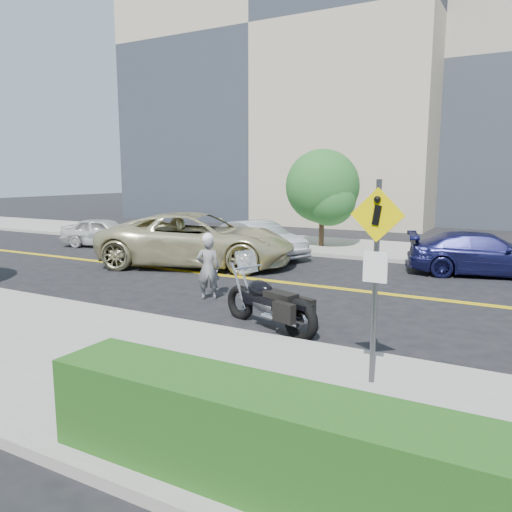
{
  "coord_description": "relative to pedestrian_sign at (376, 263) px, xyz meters",
  "views": [
    {
      "loc": [
        6.08,
        -13.33,
        3.21
      ],
      "look_at": [
        0.15,
        -2.51,
        1.2
      ],
      "focal_mm": 35.0,
      "sensor_mm": 36.0,
      "label": 1
    }
  ],
  "objects": [
    {
      "name": "suv",
      "position": [
        -8.36,
        7.34,
        -1.01
      ],
      "size": [
        7.48,
        5.06,
        1.9
      ],
      "primitive_type": "imported",
      "rotation": [
        0.0,
        0.0,
        1.87
      ],
      "color": "beige",
      "rests_on": "ground"
    },
    {
      "name": "building_left",
      "position": [
        -14.2,
        28.31,
        10.54
      ],
      "size": [
        22.0,
        14.0,
        25.0
      ],
      "primitive_type": "cube",
      "color": "tan",
      "rests_on": "ground_plane"
    },
    {
      "name": "sidewalk_near",
      "position": [
        -4.2,
        -1.19,
        -1.89
      ],
      "size": [
        60.0,
        5.0,
        0.15
      ],
      "primitive_type": "cube",
      "color": "#9E9B91",
      "rests_on": "ground_plane"
    },
    {
      "name": "pedestrian_sign",
      "position": [
        0.0,
        0.0,
        0.0
      ],
      "size": [
        0.78,
        0.08,
        3.0
      ],
      "color": "#4C4C51",
      "rests_on": "sidewalk_near"
    },
    {
      "name": "motorcyclist",
      "position": [
        -5.32,
        3.53,
        -1.09
      ],
      "size": [
        0.72,
        0.66,
        1.75
      ],
      "rotation": [
        0.0,
        0.0,
        3.74
      ],
      "color": "#A4A5A9",
      "rests_on": "ground"
    },
    {
      "name": "hedge",
      "position": [
        1.8,
        -2.99,
        -1.31
      ],
      "size": [
        9.0,
        0.9,
        1.0
      ],
      "primitive_type": "cube",
      "color": "#235619",
      "rests_on": "sidewalk_near"
    },
    {
      "name": "parked_car_silver",
      "position": [
        -7.36,
        10.04,
        -1.25
      ],
      "size": [
        4.58,
        3.0,
        1.43
      ],
      "primitive_type": "imported",
      "rotation": [
        0.0,
        0.0,
        1.19
      ],
      "color": "#AFB1B7",
      "rests_on": "ground"
    },
    {
      "name": "motorcycle",
      "position": [
        -2.79,
        2.08,
        -1.17
      ],
      "size": [
        2.7,
        1.61,
        1.58
      ],
      "primitive_type": null,
      "rotation": [
        0.0,
        0.0,
        -0.34
      ],
      "color": "black",
      "rests_on": "ground"
    },
    {
      "name": "tree_far_a",
      "position": [
        -5.99,
        13.26,
        0.77
      ],
      "size": [
        3.15,
        3.15,
        4.31
      ],
      "rotation": [
        0.0,
        0.0,
        0.11
      ],
      "color": "#382619",
      "rests_on": "ground"
    },
    {
      "name": "parked_car_white",
      "position": [
        -14.89,
        9.29,
        -1.31
      ],
      "size": [
        4.09,
        2.44,
        1.3
      ],
      "primitive_type": "imported",
      "rotation": [
        0.0,
        0.0,
        1.82
      ],
      "color": "silver",
      "rests_on": "ground"
    },
    {
      "name": "parked_car_blue",
      "position": [
        0.69,
        10.45,
        -1.27
      ],
      "size": [
        5.09,
        3.09,
        1.38
      ],
      "primitive_type": "imported",
      "rotation": [
        0.0,
        0.0,
        1.83
      ],
      "color": "#1A1C50",
      "rests_on": "ground"
    },
    {
      "name": "ground_plane",
      "position": [
        -4.2,
        6.31,
        -1.96
      ],
      "size": [
        120.0,
        120.0,
        0.0
      ],
      "primitive_type": "plane",
      "color": "black",
      "rests_on": "ground"
    },
    {
      "name": "sidewalk_far",
      "position": [
        -4.2,
        13.81,
        -1.89
      ],
      "size": [
        60.0,
        5.0,
        0.15
      ],
      "primitive_type": "cube",
      "color": "#9E9B91",
      "rests_on": "ground_plane"
    }
  ]
}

